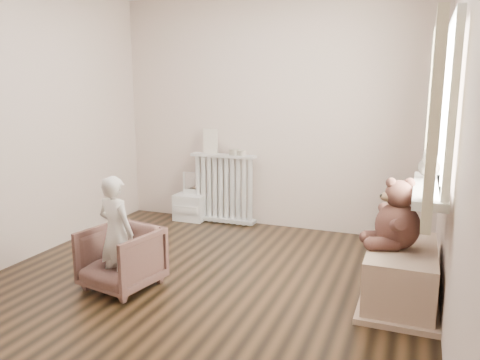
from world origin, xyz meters
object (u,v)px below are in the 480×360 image
(radiator, at_px, (224,191))
(toy_vanity, at_px, (190,198))
(plush_cat, at_px, (429,165))
(child, at_px, (116,233))
(toy_bench, at_px, (401,276))
(teddy_bear, at_px, (398,216))
(armchair, at_px, (121,258))

(radiator, distance_m, toy_vanity, 0.44)
(toy_vanity, distance_m, plush_cat, 2.91)
(radiator, bearing_deg, child, -91.34)
(radiator, relative_size, plush_cat, 3.11)
(toy_vanity, xyz_separation_m, plush_cat, (2.62, -1.05, 0.72))
(toy_bench, height_order, teddy_bear, teddy_bear)
(radiator, relative_size, child, 0.90)
(teddy_bear, distance_m, plush_cat, 0.52)
(child, bearing_deg, toy_vanity, -68.70)
(toy_vanity, xyz_separation_m, toy_bench, (2.48, -1.39, -0.08))
(child, height_order, plush_cat, plush_cat)
(child, relative_size, teddy_bear, 1.77)
(teddy_bear, bearing_deg, armchair, 175.91)
(toy_vanity, height_order, plush_cat, plush_cat)
(toy_bench, bearing_deg, child, -164.07)
(armchair, relative_size, child, 0.60)
(radiator, xyz_separation_m, armchair, (-0.05, -1.97, -0.14))
(toy_vanity, distance_m, toy_bench, 2.84)
(toy_vanity, height_order, armchair, toy_vanity)
(radiator, bearing_deg, toy_bench, -34.69)
(armchair, bearing_deg, teddy_bear, 25.15)
(radiator, height_order, child, child)
(armchair, bearing_deg, child, -79.40)
(radiator, bearing_deg, plush_cat, -26.27)
(radiator, distance_m, teddy_bear, 2.49)
(child, xyz_separation_m, toy_bench, (2.10, 0.60, -0.27))
(plush_cat, bearing_deg, child, -170.24)
(toy_bench, bearing_deg, plush_cat, 67.57)
(child, bearing_deg, armchair, -79.40)
(teddy_bear, bearing_deg, child, 177.21)
(child, distance_m, plush_cat, 2.49)
(teddy_bear, xyz_separation_m, plush_cat, (0.19, 0.36, 0.33))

